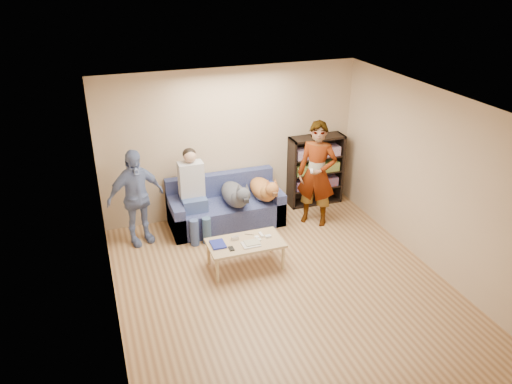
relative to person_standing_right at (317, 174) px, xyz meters
name	(u,v)px	position (x,y,z in m)	size (l,w,h in m)	color
ground	(284,288)	(-1.22, -1.62, -0.90)	(5.00, 5.00, 0.00)	#8D603B
ceiling	(290,106)	(-1.22, -1.62, 1.70)	(5.00, 5.00, 0.00)	white
wall_back	(231,143)	(-1.22, 0.88, 0.40)	(4.50, 4.50, 0.00)	tan
wall_front	(398,328)	(-1.22, -4.12, 0.40)	(4.50, 4.50, 0.00)	tan
wall_left	(106,234)	(-3.47, -1.62, 0.40)	(5.00, 5.00, 0.00)	tan
wall_right	(433,181)	(1.03, -1.62, 0.40)	(5.00, 5.00, 0.00)	tan
blanket	(266,196)	(-0.79, 0.30, -0.41)	(0.36, 0.31, 0.13)	#B6B7BC
person_standing_right	(317,174)	(0.00, 0.00, 0.00)	(0.66, 0.43, 1.81)	gray
person_standing_left	(136,198)	(-2.95, 0.33, -0.11)	(0.93, 0.39, 1.58)	#778CBF
held_controller	(312,171)	(-0.20, -0.20, 0.17)	(0.04, 0.12, 0.03)	silver
notebook_blue	(218,244)	(-1.97, -0.87, -0.47)	(0.20, 0.26, 0.03)	navy
papers	(251,244)	(-1.52, -1.02, -0.48)	(0.26, 0.20, 0.01)	beige
magazine	(252,242)	(-1.49, -1.00, -0.46)	(0.22, 0.17, 0.01)	#B0AB8D
camera_silver	(235,238)	(-1.69, -0.80, -0.46)	(0.11, 0.06, 0.05)	#B8B8BD
controller_a	(261,235)	(-1.29, -0.82, -0.47)	(0.04, 0.13, 0.03)	white
controller_b	(268,236)	(-1.21, -0.90, -0.47)	(0.09, 0.06, 0.03)	silver
headphone_cup_a	(259,240)	(-1.37, -0.94, -0.47)	(0.07, 0.07, 0.02)	silver
headphone_cup_b	(257,237)	(-1.37, -0.86, -0.47)	(0.07, 0.07, 0.02)	white
pen_orange	(248,247)	(-1.59, -1.08, -0.48)	(0.01, 0.01, 0.14)	orange
pen_black	(249,234)	(-1.45, -0.74, -0.48)	(0.01, 0.01, 0.14)	black
wallet	(231,249)	(-1.82, -1.04, -0.48)	(0.07, 0.12, 0.01)	black
sofa	(225,208)	(-1.47, 0.48, -0.62)	(1.90, 0.85, 0.82)	#515B93
person_seated	(193,190)	(-2.04, 0.35, -0.13)	(0.40, 0.73, 1.47)	#415F90
dog_gray	(236,195)	(-1.35, 0.24, -0.28)	(0.39, 1.24, 0.56)	#4A4B54
dog_tan	(264,190)	(-0.82, 0.30, -0.29)	(0.37, 1.14, 0.53)	#B46237
coffee_table	(245,245)	(-1.57, -0.92, -0.53)	(1.10, 0.60, 0.42)	tan
bookshelf	(315,169)	(0.33, 0.71, -0.23)	(1.00, 0.34, 1.30)	black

